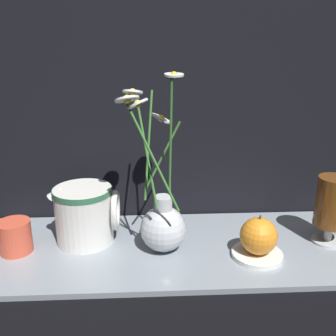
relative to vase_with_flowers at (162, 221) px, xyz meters
The scene contains 8 objects.
ground_plane 0.09m from the vase_with_flowers, 37.21° to the left, with size 6.00×6.00×0.00m, color black.
shelf 0.08m from the vase_with_flowers, 37.21° to the left, with size 0.88×0.33×0.01m.
vase_with_flowers is the anchor object (origin of this frame).
yellow_mug 0.33m from the vase_with_flowers, behind, with size 0.08×0.07×0.07m.
ceramic_pitcher 0.18m from the vase_with_flowers, 164.38° to the left, with size 0.16×0.13×0.14m.
tea_glass 0.38m from the vase_with_flowers, ahead, with size 0.07×0.07×0.16m.
saucer_plate 0.22m from the vase_with_flowers, 11.43° to the right, with size 0.11×0.11×0.01m.
orange_fruit 0.21m from the vase_with_flowers, 11.43° to the right, with size 0.08×0.08×0.09m.
Camera 1 is at (-0.04, -0.75, 0.45)m, focal length 40.00 mm.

